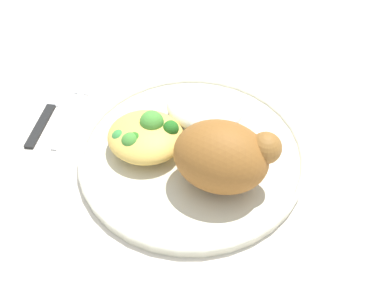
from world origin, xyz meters
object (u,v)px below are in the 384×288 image
at_px(roasted_chicken, 223,156).
at_px(rice_pile, 206,108).
at_px(plate, 192,153).
at_px(mac_cheese_with_broccoli, 146,135).
at_px(knife, 51,105).
at_px(fork, 74,106).

height_order(roasted_chicken, rice_pile, roasted_chicken).
bearing_deg(plate, mac_cheese_with_broccoli, -169.17).
xyz_separation_m(mac_cheese_with_broccoli, knife, (-0.16, 0.04, -0.03)).
bearing_deg(rice_pile, roasted_chicken, -63.95).
relative_size(mac_cheese_with_broccoli, fork, 0.65).
distance_m(plate, mac_cheese_with_broccoli, 0.06).
distance_m(plate, knife, 0.22).
distance_m(mac_cheese_with_broccoli, fork, 0.14).
bearing_deg(knife, mac_cheese_with_broccoli, -14.53).
relative_size(roasted_chicken, rice_pile, 1.17).
distance_m(plate, roasted_chicken, 0.07).
relative_size(fork, knife, 0.75).
bearing_deg(fork, rice_pile, 5.24).
bearing_deg(knife, roasted_chicken, -14.04).
xyz_separation_m(mac_cheese_with_broccoli, fork, (-0.13, 0.05, -0.03)).
height_order(rice_pile, mac_cheese_with_broccoli, mac_cheese_with_broccoli).
height_order(rice_pile, fork, rice_pile).
height_order(roasted_chicken, fork, roasted_chicken).
bearing_deg(fork, roasted_chicken, -17.82).
height_order(roasted_chicken, mac_cheese_with_broccoli, roasted_chicken).
relative_size(plate, rice_pile, 2.83).
bearing_deg(roasted_chicken, rice_pile, 116.05).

